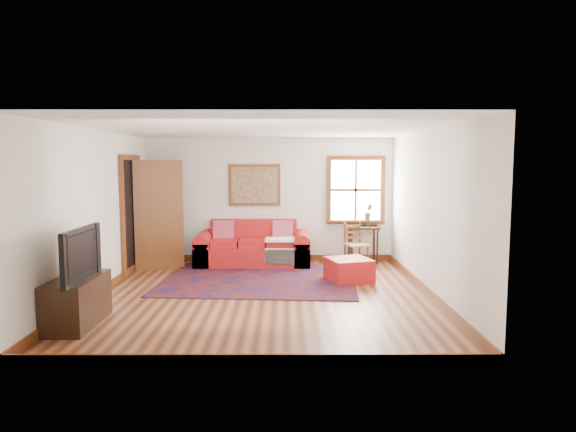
{
  "coord_description": "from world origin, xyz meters",
  "views": [
    {
      "loc": [
        0.34,
        -7.64,
        2.01
      ],
      "look_at": [
        0.37,
        0.6,
        1.14
      ],
      "focal_mm": 32.0,
      "sensor_mm": 36.0,
      "label": 1
    }
  ],
  "objects_px": {
    "red_ottoman": "(349,270)",
    "side_table": "(363,232)",
    "red_leather_sofa": "(253,250)",
    "ladder_back_chair": "(355,243)",
    "media_cabinet": "(77,301)"
  },
  "relations": [
    {
      "from": "media_cabinet",
      "to": "red_ottoman",
      "type": "bearing_deg",
      "value": 32.88
    },
    {
      "from": "red_leather_sofa",
      "to": "side_table",
      "type": "bearing_deg",
      "value": 5.49
    },
    {
      "from": "red_leather_sofa",
      "to": "media_cabinet",
      "type": "xyz_separation_m",
      "value": [
        -1.93,
        -3.76,
        0.01
      ]
    },
    {
      "from": "ladder_back_chair",
      "to": "media_cabinet",
      "type": "bearing_deg",
      "value": -137.07
    },
    {
      "from": "side_table",
      "to": "ladder_back_chair",
      "type": "bearing_deg",
      "value": -122.13
    },
    {
      "from": "red_leather_sofa",
      "to": "side_table",
      "type": "distance_m",
      "value": 2.23
    },
    {
      "from": "side_table",
      "to": "ladder_back_chair",
      "type": "xyz_separation_m",
      "value": [
        -0.2,
        -0.32,
        -0.16
      ]
    },
    {
      "from": "red_leather_sofa",
      "to": "ladder_back_chair",
      "type": "height_order",
      "value": "red_leather_sofa"
    },
    {
      "from": "red_ottoman",
      "to": "side_table",
      "type": "relative_size",
      "value": 0.92
    },
    {
      "from": "red_ottoman",
      "to": "side_table",
      "type": "height_order",
      "value": "side_table"
    },
    {
      "from": "red_ottoman",
      "to": "media_cabinet",
      "type": "relative_size",
      "value": 0.62
    },
    {
      "from": "red_ottoman",
      "to": "ladder_back_chair",
      "type": "distance_m",
      "value": 1.35
    },
    {
      "from": "ladder_back_chair",
      "to": "red_leather_sofa",
      "type": "bearing_deg",
      "value": 176.81
    },
    {
      "from": "red_ottoman",
      "to": "ladder_back_chair",
      "type": "bearing_deg",
      "value": 60.94
    },
    {
      "from": "red_leather_sofa",
      "to": "red_ottoman",
      "type": "height_order",
      "value": "red_leather_sofa"
    }
  ]
}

